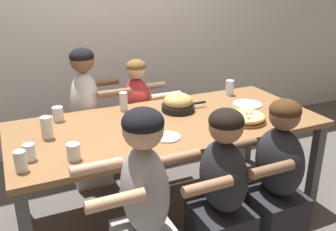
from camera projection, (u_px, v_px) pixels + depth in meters
The scene contains 19 objects.
ground_plane at pixel (168, 209), 3.00m from camera, with size 18.00×18.00×0.00m, color #514C47.
dining_table at pixel (168, 131), 2.75m from camera, with size 2.24×0.99×0.75m.
pizza_board_main at pixel (245, 118), 2.72m from camera, with size 0.30×0.30×0.06m.
skillet_bowl at pixel (178, 103), 2.92m from camera, with size 0.38×0.26×0.14m.
empty_plate_a at pixel (167, 137), 2.46m from camera, with size 0.18×0.18×0.02m.
empty_plate_b at pixel (247, 104), 3.07m from camera, with size 0.24×0.24×0.02m.
drinking_glass_a at pixel (21, 161), 2.03m from camera, with size 0.07×0.07×0.12m.
drinking_glass_b at pixel (124, 102), 2.93m from camera, with size 0.06×0.06×0.15m.
drinking_glass_c at pixel (47, 129), 2.44m from camera, with size 0.07×0.07×0.15m.
drinking_glass_d at pixel (230, 88), 3.30m from camera, with size 0.07×0.07×0.13m.
drinking_glass_e at pixel (29, 153), 2.16m from camera, with size 0.07×0.07×0.10m.
drinking_glass_f at pixel (74, 153), 2.16m from camera, with size 0.08×0.08×0.10m.
drinking_glass_g at pixel (136, 136), 2.37m from camera, with size 0.07×0.07×0.12m.
drinking_glass_h at pixel (58, 114), 2.73m from camera, with size 0.08×0.08×0.11m.
diner_far_center at pixel (138, 122), 3.44m from camera, with size 0.51×0.40×1.07m.
diner_near_center at pixel (221, 202), 2.22m from camera, with size 0.51×0.40×1.09m.
diner_near_midleft at pixel (145, 217), 2.01m from camera, with size 0.51×0.40×1.17m.
diner_near_midright at pixel (276, 188), 2.38m from camera, with size 0.51×0.40×1.08m.
diner_far_midleft at pixel (88, 123), 3.23m from camera, with size 0.51×0.40×1.21m.
Camera 1 is at (-1.05, -2.30, 1.78)m, focal length 40.00 mm.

